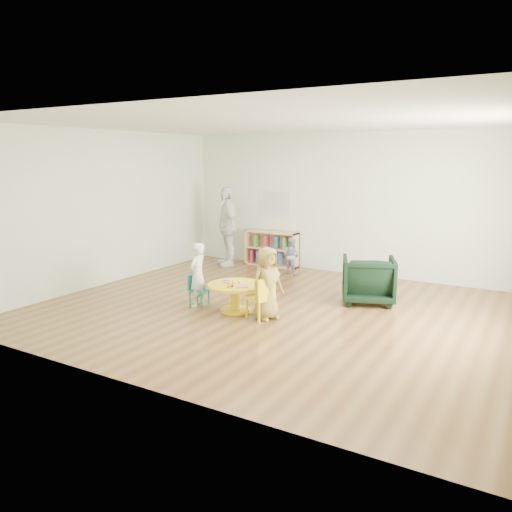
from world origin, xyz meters
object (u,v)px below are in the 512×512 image
Objects in this scene: child_left at (197,275)px; child_right at (267,283)px; kid_chair_left at (197,289)px; activity_table at (235,292)px; toddler at (291,256)px; adult_caretaker at (227,226)px; bookshelf at (271,249)px; armchair at (368,280)px; kid_chair_right at (262,297)px.

child_left is 0.95× the size of child_right.
kid_chair_left is 0.49× the size of child_left.
child_left reaches higher than activity_table.
toddler reaches higher than activity_table.
child_right is 3.81m from adult_caretaker.
adult_caretaker is (-0.84, -0.46, 0.48)m from bookshelf.
toddler is (-0.38, 2.68, 0.08)m from activity_table.
bookshelf is at bearing -177.63° from child_left.
activity_table is 2.17m from armchair.
activity_table is 3.41m from adult_caretaker.
child_left reaches higher than armchair.
activity_table is 0.55m from kid_chair_right.
toddler is at bearing 36.73° from kid_chair_right.
child_right reaches higher than toddler.
kid_chair_left is 0.42× the size of bookshelf.
kid_chair_right is 2.95m from toddler.
adult_caretaker reaches higher than activity_table.
child_left reaches higher than toddler.
child_left is 1.25m from child_right.
adult_caretaker is at bearing 65.08° from child_right.
child_right is at bearing -27.17° from kid_chair_right.
child_right is at bearing -7.32° from activity_table.
kid_chair_left is 0.80× the size of kid_chair_right.
armchair is 2.73m from child_left.
bookshelf is 1.13× the size of child_right.
child_right is at bearing -7.33° from adult_caretaker.
activity_table is at bearing 90.82° from child_left.
kid_chair_left is at bearing -25.01° from adult_caretaker.
kid_chair_left is at bearing 111.16° from child_right.
kid_chair_right is at bearing 157.07° from child_right.
armchair is at bearing 42.98° from activity_table.
toddler is at bearing 38.37° from adult_caretaker.
child_right is (0.06, 0.05, 0.20)m from kid_chair_right.
adult_caretaker is at bearing 125.63° from activity_table.
bookshelf is 3.30m from child_left.
toddler is 1.65m from adult_caretaker.
toddler is at bearing 42.35° from child_right.
toddler is at bearing 170.75° from kid_chair_left.
child_left is at bearing 42.55° from kid_chair_left.
armchair is 3.79m from adult_caretaker.
toddler is (-1.97, 1.20, -0.00)m from armchair.
adult_caretaker is at bearing -151.28° from bookshelf.
activity_table is 0.64m from child_right.
toddler is (-0.98, 2.75, -0.16)m from child_right.
child_right is 2.92m from toddler.
bookshelf is (-1.66, 3.32, 0.03)m from kid_chair_right.
armchair reaches higher than kid_chair_right.
child_left is at bearing 13.22° from armchair.
armchair is (1.59, 1.48, 0.08)m from activity_table.
kid_chair_right reaches higher than activity_table.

